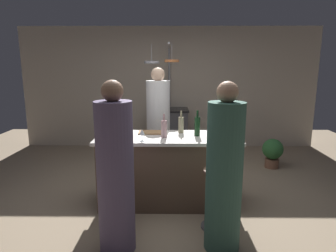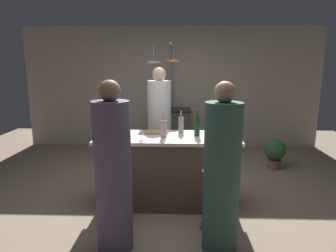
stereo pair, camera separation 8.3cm
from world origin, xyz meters
TOP-DOWN VIEW (x-y plane):
  - ground_plane at (0.00, 0.00)m, footprint 9.00×9.00m
  - back_wall at (0.00, 2.85)m, footprint 6.40×0.16m
  - kitchen_island at (0.00, 0.00)m, footprint 1.80×0.72m
  - stove_range at (0.00, 2.45)m, footprint 0.80×0.64m
  - chef at (-0.16, 0.95)m, footprint 0.37×0.37m
  - bar_stool_left at (-0.51, -0.62)m, footprint 0.28×0.28m
  - guest_left at (-0.48, -1.01)m, footprint 0.35×0.35m
  - bar_stool_right at (0.52, -0.62)m, footprint 0.28×0.28m
  - guest_right at (0.54, -0.98)m, footprint 0.35×0.35m
  - overhead_pot_rack at (-0.07, 2.04)m, footprint 0.61×1.31m
  - potted_plant at (1.84, 1.36)m, footprint 0.36×0.36m
  - cutting_board at (-0.23, 0.17)m, footprint 0.32×0.22m
  - pepper_mill at (0.54, -0.19)m, footprint 0.05×0.05m
  - wine_bottle_amber at (0.79, -0.26)m, footprint 0.07×0.07m
  - wine_bottle_rose at (-0.05, -0.06)m, footprint 0.07×0.07m
  - wine_bottle_green at (0.80, -0.16)m, footprint 0.07×0.07m
  - wine_bottle_white at (0.17, 0.20)m, footprint 0.07×0.07m
  - wine_bottle_red at (0.37, 0.03)m, footprint 0.07×0.07m
  - wine_glass_near_right_guest at (-0.78, -0.02)m, footprint 0.07×0.07m
  - wine_glass_by_chef at (-0.30, -0.27)m, footprint 0.07×0.07m
  - mixing_bowl_steel at (0.65, 0.06)m, footprint 0.14×0.14m
  - mixing_bowl_blue at (-0.57, -0.10)m, footprint 0.18×0.18m

SIDE VIEW (x-z plane):
  - ground_plane at x=0.00m, z-range 0.00..0.00m
  - potted_plant at x=1.84m, z-range 0.04..0.56m
  - bar_stool_left at x=-0.51m, z-range 0.04..0.72m
  - bar_stool_right at x=0.52m, z-range 0.04..0.72m
  - stove_range at x=0.00m, z-range 0.00..0.89m
  - kitchen_island at x=0.00m, z-range 0.00..0.90m
  - guest_right at x=0.54m, z-range -0.06..1.58m
  - guest_left at x=-0.48m, z-range -0.06..1.59m
  - chef at x=-0.16m, z-range -0.06..1.69m
  - cutting_board at x=-0.23m, z-range 0.90..0.92m
  - mixing_bowl_blue at x=-0.57m, z-range 0.90..0.96m
  - mixing_bowl_steel at x=0.65m, z-range 0.90..0.97m
  - pepper_mill at x=0.54m, z-range 0.90..1.11m
  - wine_glass_near_right_guest at x=-0.78m, z-range 0.93..1.08m
  - wine_glass_by_chef at x=-0.30m, z-range 0.93..1.08m
  - wine_bottle_white at x=0.17m, z-range 0.86..1.16m
  - wine_bottle_rose at x=-0.05m, z-range 0.86..1.16m
  - wine_bottle_amber at x=0.79m, z-range 0.86..1.16m
  - wine_bottle_red at x=0.37m, z-range 0.86..1.19m
  - wine_bottle_green at x=0.80m, z-range 0.86..1.20m
  - back_wall at x=0.00m, z-range 0.00..2.60m
  - overhead_pot_rack at x=-0.07m, z-range 0.54..2.71m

